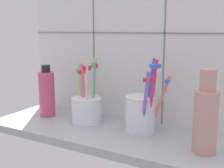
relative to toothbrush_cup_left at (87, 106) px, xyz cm
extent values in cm
cube|color=#9EA3A8|center=(8.05, -2.83, -5.33)|extent=(64.00, 22.00, 2.00)
cube|color=silver|center=(8.05, 9.17, 16.17)|extent=(64.00, 2.00, 45.00)
cube|color=gray|center=(-2.62, 8.07, 16.17)|extent=(0.30, 0.20, 45.00)
cube|color=gray|center=(18.71, 8.07, 16.17)|extent=(0.30, 0.20, 45.00)
cube|color=gray|center=(8.05, 8.07, 19.79)|extent=(64.00, 0.20, 0.30)
cylinder|color=white|center=(0.08, -0.16, -0.96)|extent=(8.30, 8.30, 6.72)
torus|color=silver|center=(0.08, -0.16, 2.40)|extent=(8.39, 8.39, 0.50)
cylinder|color=#7BF478|center=(0.92, 1.74, 4.59)|extent=(2.21, 3.25, 17.16)
cube|color=#E5333F|center=(1.24, 2.44, 11.07)|extent=(2.54, 1.70, 1.22)
cylinder|color=#54DE51|center=(-2.94, 2.00, 3.37)|extent=(4.93, 4.57, 14.92)
cube|color=green|center=(-4.23, 3.15, 9.14)|extent=(2.13, 2.23, 1.11)
cylinder|color=beige|center=(1.11, -1.40, 4.37)|extent=(2.14, 2.03, 16.66)
cube|color=#E5333F|center=(1.49, -1.74, 10.89)|extent=(2.10, 2.23, 1.18)
cylinder|color=pink|center=(-1.26, 0.42, 3.80)|extent=(2.64, 1.78, 15.55)
cube|color=#E5333F|center=(-1.69, 0.56, 9.31)|extent=(1.51, 2.66, 1.00)
cylinder|color=#898BBF|center=(1.17, 1.63, 4.01)|extent=(1.24, 2.29, 15.95)
cube|color=green|center=(1.32, 2.22, 10.95)|extent=(2.05, 1.14, 1.01)
cylinder|color=silver|center=(16.01, -0.16, 0.15)|extent=(7.50, 7.50, 8.94)
torus|color=silver|center=(16.01, -0.16, 4.62)|extent=(7.63, 7.63, 0.50)
cylinder|color=#F92F6C|center=(19.41, -1.84, 5.15)|extent=(3.97, 3.43, 18.31)
cube|color=blue|center=(20.54, -2.76, 12.75)|extent=(2.37, 2.60, 0.98)
cylinder|color=blue|center=(17.48, 1.16, 5.00)|extent=(3.04, 2.39, 17.95)
cube|color=green|center=(18.25, 1.68, 11.96)|extent=(2.20, 2.62, 0.95)
cylinder|color=#E57777|center=(20.56, 0.64, 3.17)|extent=(5.38, 0.94, 14.45)
cube|color=blue|center=(22.35, 0.60, 8.97)|extent=(1.06, 1.96, 1.03)
cylinder|color=tan|center=(18.64, 1.12, 4.88)|extent=(2.48, 1.82, 17.69)
cube|color=white|center=(19.10, 1.36, 11.01)|extent=(1.72, 2.39, 1.04)
cylinder|color=#8E64B7|center=(18.51, -3.43, 3.90)|extent=(3.74, 4.23, 15.86)
cube|color=#E5333F|center=(19.46, -4.55, 9.81)|extent=(2.07, 1.94, 1.02)
cylinder|color=tan|center=(32.34, -4.73, 2.17)|extent=(4.87, 4.87, 13.00)
cylinder|color=tan|center=(32.34, -4.73, 10.88)|extent=(3.16, 3.16, 4.42)
cylinder|color=#CB476E|center=(-13.21, -0.98, 2.17)|extent=(4.57, 4.57, 13.00)
cylinder|color=black|center=(-13.21, -0.98, 9.67)|extent=(2.52, 2.52, 2.00)
camera|label=1|loc=(42.48, -62.15, 20.82)|focal=45.52mm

